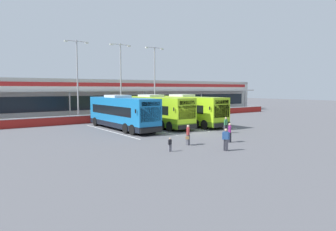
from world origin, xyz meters
name	(u,v)px	position (x,y,z in m)	size (l,w,h in m)	color
ground_plane	(191,133)	(0.00, 0.00, 0.00)	(200.00, 200.00, 0.00)	#56565B
terminal_building	(92,97)	(0.00, 26.91, 3.01)	(70.00, 13.00, 6.00)	silver
red_barrier_wall	(125,117)	(0.00, 14.50, 0.56)	(60.00, 0.40, 1.10)	maroon
coach_bus_leftmost	(122,113)	(-4.44, 6.72, 1.79)	(2.99, 12.16, 3.78)	#1972B7
coach_bus_left_centre	(155,111)	(0.04, 6.78, 1.79)	(2.99, 12.16, 3.78)	#9ED11E
coach_bus_centre	(187,110)	(4.12, 5.83, 1.79)	(2.99, 12.16, 3.78)	#9ED11E
bay_stripe_far_west	(109,131)	(-6.30, 6.00, 0.00)	(0.14, 13.00, 0.01)	silver
bay_stripe_west	(143,128)	(-2.10, 6.00, 0.00)	(0.14, 13.00, 0.01)	silver
bay_stripe_mid_west	(173,126)	(2.10, 6.00, 0.00)	(0.14, 13.00, 0.01)	silver
bay_stripe_centre	(199,123)	(6.30, 6.00, 0.00)	(0.14, 13.00, 0.01)	silver
pedestrian_with_handbag	(188,134)	(-4.56, -5.03, 0.86)	(0.58, 0.56, 1.62)	slate
pedestrian_in_dark_coat	(230,132)	(-0.92, -6.07, 0.87)	(0.45, 0.44, 1.62)	#33333D
pedestrian_child	(170,144)	(-7.18, -6.20, 0.54)	(0.33, 0.18, 1.00)	slate
pedestrian_near_bin	(226,125)	(2.73, -2.16, 0.87)	(0.54, 0.29, 1.62)	#33333D
pedestrian_approaching_bus	(226,139)	(-3.72, -8.32, 0.87)	(0.46, 0.43, 1.62)	#33333D
lamp_post_west	(77,75)	(-5.73, 17.18, 6.29)	(3.24, 0.28, 11.00)	#9E9EA3
lamp_post_centre	(121,76)	(0.43, 16.51, 6.29)	(3.24, 0.28, 11.00)	#9E9EA3
lamp_post_east	(155,77)	(6.26, 16.45, 6.29)	(3.24, 0.28, 11.00)	#9E9EA3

